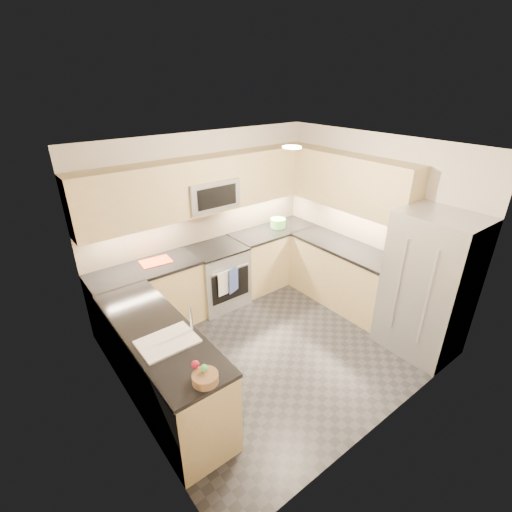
% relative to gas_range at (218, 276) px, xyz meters
% --- Properties ---
extents(floor, '(3.60, 3.20, 0.00)m').
position_rel_gas_range_xyz_m(floor, '(0.00, -1.28, -0.46)').
color(floor, black).
rests_on(floor, ground).
extents(ceiling, '(3.60, 3.20, 0.02)m').
position_rel_gas_range_xyz_m(ceiling, '(0.00, -1.28, 2.04)').
color(ceiling, beige).
rests_on(ceiling, wall_back).
extents(wall_back, '(3.60, 0.02, 2.50)m').
position_rel_gas_range_xyz_m(wall_back, '(0.00, 0.32, 0.79)').
color(wall_back, beige).
rests_on(wall_back, floor).
extents(wall_front, '(3.60, 0.02, 2.50)m').
position_rel_gas_range_xyz_m(wall_front, '(0.00, -2.88, 0.79)').
color(wall_front, beige).
rests_on(wall_front, floor).
extents(wall_left, '(0.02, 3.20, 2.50)m').
position_rel_gas_range_xyz_m(wall_left, '(-1.80, -1.28, 0.79)').
color(wall_left, beige).
rests_on(wall_left, floor).
extents(wall_right, '(0.02, 3.20, 2.50)m').
position_rel_gas_range_xyz_m(wall_right, '(1.80, -1.28, 0.79)').
color(wall_right, beige).
rests_on(wall_right, floor).
extents(base_cab_back_left, '(1.42, 0.60, 0.90)m').
position_rel_gas_range_xyz_m(base_cab_back_left, '(-1.09, 0.02, -0.01)').
color(base_cab_back_left, tan).
rests_on(base_cab_back_left, floor).
extents(base_cab_back_right, '(1.42, 0.60, 0.90)m').
position_rel_gas_range_xyz_m(base_cab_back_right, '(1.09, 0.02, -0.01)').
color(base_cab_back_right, tan).
rests_on(base_cab_back_right, floor).
extents(base_cab_right, '(0.60, 1.70, 0.90)m').
position_rel_gas_range_xyz_m(base_cab_right, '(1.50, -1.12, -0.01)').
color(base_cab_right, tan).
rests_on(base_cab_right, floor).
extents(base_cab_peninsula, '(0.60, 2.00, 0.90)m').
position_rel_gas_range_xyz_m(base_cab_peninsula, '(-1.50, -1.28, -0.01)').
color(base_cab_peninsula, tan).
rests_on(base_cab_peninsula, floor).
extents(countertop_back_left, '(1.42, 0.63, 0.04)m').
position_rel_gas_range_xyz_m(countertop_back_left, '(-1.09, 0.02, 0.47)').
color(countertop_back_left, black).
rests_on(countertop_back_left, base_cab_back_left).
extents(countertop_back_right, '(1.42, 0.63, 0.04)m').
position_rel_gas_range_xyz_m(countertop_back_right, '(1.09, 0.02, 0.47)').
color(countertop_back_right, black).
rests_on(countertop_back_right, base_cab_back_right).
extents(countertop_right, '(0.63, 1.70, 0.04)m').
position_rel_gas_range_xyz_m(countertop_right, '(1.50, -1.12, 0.47)').
color(countertop_right, black).
rests_on(countertop_right, base_cab_right).
extents(countertop_peninsula, '(0.63, 2.00, 0.04)m').
position_rel_gas_range_xyz_m(countertop_peninsula, '(-1.50, -1.28, 0.47)').
color(countertop_peninsula, black).
rests_on(countertop_peninsula, base_cab_peninsula).
extents(upper_cab_back, '(3.60, 0.35, 0.75)m').
position_rel_gas_range_xyz_m(upper_cab_back, '(0.00, 0.15, 1.37)').
color(upper_cab_back, tan).
rests_on(upper_cab_back, wall_back).
extents(upper_cab_right, '(0.35, 1.95, 0.75)m').
position_rel_gas_range_xyz_m(upper_cab_right, '(1.62, -1.00, 1.37)').
color(upper_cab_right, tan).
rests_on(upper_cab_right, wall_right).
extents(backsplash_back, '(3.60, 0.01, 0.51)m').
position_rel_gas_range_xyz_m(backsplash_back, '(0.00, 0.32, 0.74)').
color(backsplash_back, tan).
rests_on(backsplash_back, wall_back).
extents(backsplash_right, '(0.01, 2.30, 0.51)m').
position_rel_gas_range_xyz_m(backsplash_right, '(1.80, -0.82, 0.74)').
color(backsplash_right, tan).
rests_on(backsplash_right, wall_right).
extents(gas_range, '(0.76, 0.65, 0.91)m').
position_rel_gas_range_xyz_m(gas_range, '(0.00, 0.00, 0.00)').
color(gas_range, '#ABAEB4').
rests_on(gas_range, floor).
extents(range_cooktop, '(0.76, 0.65, 0.03)m').
position_rel_gas_range_xyz_m(range_cooktop, '(0.00, 0.00, 0.46)').
color(range_cooktop, black).
rests_on(range_cooktop, gas_range).
extents(oven_door_glass, '(0.62, 0.02, 0.45)m').
position_rel_gas_range_xyz_m(oven_door_glass, '(0.00, -0.33, -0.01)').
color(oven_door_glass, black).
rests_on(oven_door_glass, gas_range).
extents(oven_handle, '(0.60, 0.02, 0.02)m').
position_rel_gas_range_xyz_m(oven_handle, '(0.00, -0.35, 0.26)').
color(oven_handle, '#B2B5BA').
rests_on(oven_handle, gas_range).
extents(microwave, '(0.76, 0.40, 0.40)m').
position_rel_gas_range_xyz_m(microwave, '(0.00, 0.12, 1.24)').
color(microwave, gray).
rests_on(microwave, upper_cab_back).
extents(microwave_door, '(0.60, 0.01, 0.28)m').
position_rel_gas_range_xyz_m(microwave_door, '(0.00, -0.08, 1.24)').
color(microwave_door, black).
rests_on(microwave_door, microwave).
extents(refrigerator, '(0.70, 0.90, 1.80)m').
position_rel_gas_range_xyz_m(refrigerator, '(1.45, -2.43, 0.45)').
color(refrigerator, '#A6A9AE').
rests_on(refrigerator, floor).
extents(fridge_handle_left, '(0.02, 0.02, 1.20)m').
position_rel_gas_range_xyz_m(fridge_handle_left, '(1.08, -2.61, 0.49)').
color(fridge_handle_left, '#B2B5BA').
rests_on(fridge_handle_left, refrigerator).
extents(fridge_handle_right, '(0.02, 0.02, 1.20)m').
position_rel_gas_range_xyz_m(fridge_handle_right, '(1.08, -2.25, 0.49)').
color(fridge_handle_right, '#B2B5BA').
rests_on(fridge_handle_right, refrigerator).
extents(sink_basin, '(0.52, 0.38, 0.16)m').
position_rel_gas_range_xyz_m(sink_basin, '(-1.50, -1.53, 0.42)').
color(sink_basin, white).
rests_on(sink_basin, base_cab_peninsula).
extents(faucet, '(0.03, 0.03, 0.28)m').
position_rel_gas_range_xyz_m(faucet, '(-1.24, -1.53, 0.62)').
color(faucet, silver).
rests_on(faucet, countertop_peninsula).
extents(utensil_bowl, '(0.30, 0.30, 0.14)m').
position_rel_gas_range_xyz_m(utensil_bowl, '(1.20, 0.05, 0.56)').
color(utensil_bowl, '#62C353').
rests_on(utensil_bowl, countertop_back_right).
extents(cutting_board, '(0.41, 0.31, 0.01)m').
position_rel_gas_range_xyz_m(cutting_board, '(-0.90, 0.08, 0.49)').
color(cutting_board, red).
rests_on(cutting_board, countertop_back_left).
extents(fruit_basket, '(0.28, 0.28, 0.08)m').
position_rel_gas_range_xyz_m(fruit_basket, '(-1.47, -2.16, 0.52)').
color(fruit_basket, olive).
rests_on(fruit_basket, countertop_peninsula).
extents(fruit_apple, '(0.07, 0.07, 0.07)m').
position_rel_gas_range_xyz_m(fruit_apple, '(-1.50, -2.05, 0.60)').
color(fruit_apple, '#AE1331').
rests_on(fruit_apple, fruit_basket).
extents(fruit_pear, '(0.06, 0.06, 0.06)m').
position_rel_gas_range_xyz_m(fruit_pear, '(-1.46, -2.13, 0.60)').
color(fruit_pear, '#4DB551').
rests_on(fruit_pear, fruit_basket).
extents(dish_towel_check, '(0.19, 0.03, 0.36)m').
position_rel_gas_range_xyz_m(dish_towel_check, '(-0.14, -0.37, 0.10)').
color(dish_towel_check, white).
rests_on(dish_towel_check, oven_handle).
extents(dish_towel_blue, '(0.20, 0.08, 0.38)m').
position_rel_gas_range_xyz_m(dish_towel_blue, '(0.03, -0.37, 0.10)').
color(dish_towel_blue, '#364994').
rests_on(dish_towel_blue, oven_handle).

